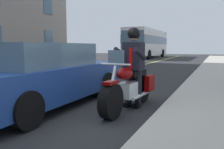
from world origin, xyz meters
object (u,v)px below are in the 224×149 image
Objects in this scene: bus_far at (147,42)px; car_silver at (43,75)px; rider_main at (133,60)px; motorcycle_main at (130,88)px.

car_silver is at bearing 10.24° from bus_far.
bus_far is 2.40× the size of car_silver.
bus_far is at bearing -164.95° from rider_main.
bus_far reaches higher than car_silver.
motorcycle_main is 0.48× the size of car_silver.
rider_main is 2.06m from car_silver.
rider_main is (-0.19, 0.01, 0.58)m from motorcycle_main.
car_silver reaches higher than motorcycle_main.
car_silver is (23.75, 4.29, -1.18)m from bus_far.
car_silver is (0.70, -1.91, -0.35)m from rider_main.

